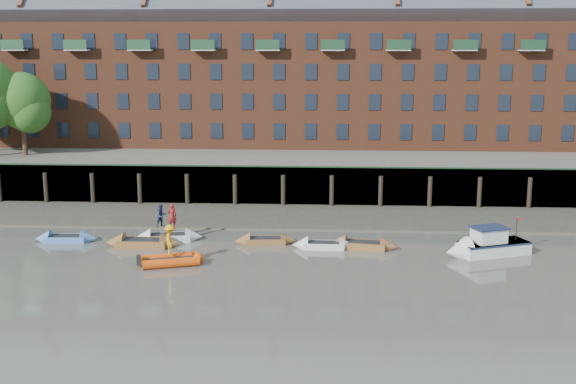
# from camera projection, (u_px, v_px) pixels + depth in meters

# --- Properties ---
(ground) EXTENTS (220.00, 220.00, 0.00)m
(ground) POSITION_uv_depth(u_px,v_px,m) (221.00, 295.00, 38.53)
(ground) COLOR #5B564E
(ground) RESTS_ON ground
(foreshore) EXTENTS (110.00, 8.00, 0.50)m
(foreshore) POSITION_uv_depth(u_px,v_px,m) (255.00, 216.00, 56.14)
(foreshore) COLOR #3D382F
(foreshore) RESTS_ON ground
(mud_band) EXTENTS (110.00, 1.60, 0.10)m
(mud_band) POSITION_uv_depth(u_px,v_px,m) (250.00, 227.00, 52.81)
(mud_band) COLOR #4C4336
(mud_band) RESTS_ON ground
(river_wall) EXTENTS (110.00, 1.23, 3.30)m
(river_wall) POSITION_uv_depth(u_px,v_px,m) (260.00, 185.00, 60.10)
(river_wall) COLOR #2D2A26
(river_wall) RESTS_ON ground
(bank_terrace) EXTENTS (110.00, 28.00, 3.20)m
(bank_terrace) POSITION_uv_depth(u_px,v_px,m) (272.00, 160.00, 73.42)
(bank_terrace) COLOR #5E594D
(bank_terrace) RESTS_ON ground
(apartment_terrace) EXTENTS (80.60, 15.56, 20.98)m
(apartment_terrace) POSITION_uv_depth(u_px,v_px,m) (272.00, 47.00, 72.13)
(apartment_terrace) COLOR brown
(apartment_terrace) RESTS_ON bank_terrace
(rowboat_1) EXTENTS (4.30, 1.52, 1.23)m
(rowboat_1) POSITION_uv_depth(u_px,v_px,m) (66.00, 239.00, 48.89)
(rowboat_1) COLOR #4C79BB
(rowboat_1) RESTS_ON ground
(rowboat_2) EXTENTS (5.02, 1.46, 1.45)m
(rowboat_2) POSITION_uv_depth(u_px,v_px,m) (143.00, 243.00, 47.67)
(rowboat_2) COLOR brown
(rowboat_2) RESTS_ON ground
(rowboat_3) EXTENTS (4.82, 2.11, 1.35)m
(rowboat_3) POSITION_uv_depth(u_px,v_px,m) (168.00, 237.00, 49.12)
(rowboat_3) COLOR silver
(rowboat_3) RESTS_ON ground
(rowboat_4) EXTENTS (4.23, 1.61, 1.20)m
(rowboat_4) POSITION_uv_depth(u_px,v_px,m) (265.00, 241.00, 48.37)
(rowboat_4) COLOR brown
(rowboat_4) RESTS_ON ground
(rowboat_5) EXTENTS (4.15, 1.24, 1.20)m
(rowboat_5) POSITION_uv_depth(u_px,v_px,m) (324.00, 245.00, 47.31)
(rowboat_5) COLOR silver
(rowboat_5) RESTS_ON ground
(rowboat_6) EXTENTS (4.72, 2.09, 1.32)m
(rowboat_6) POSITION_uv_depth(u_px,v_px,m) (363.00, 245.00, 47.28)
(rowboat_6) COLOR brown
(rowboat_6) RESTS_ON ground
(rib_tender) EXTENTS (3.83, 2.72, 0.65)m
(rib_tender) POSITION_uv_depth(u_px,v_px,m) (173.00, 260.00, 43.82)
(rib_tender) COLOR #D7450A
(rib_tender) RESTS_ON ground
(motor_launch) EXTENTS (5.93, 3.76, 2.33)m
(motor_launch) POSITION_uv_depth(u_px,v_px,m) (481.00, 246.00, 45.62)
(motor_launch) COLOR silver
(motor_launch) RESTS_ON ground
(person_rower_a) EXTENTS (0.71, 0.57, 1.70)m
(person_rower_a) POSITION_uv_depth(u_px,v_px,m) (172.00, 216.00, 48.79)
(person_rower_a) COLOR maroon
(person_rower_a) RESTS_ON rowboat_3
(person_rower_b) EXTENTS (0.96, 0.96, 1.57)m
(person_rower_b) POSITION_uv_depth(u_px,v_px,m) (161.00, 216.00, 49.10)
(person_rower_b) COLOR #19233F
(person_rower_b) RESTS_ON rowboat_3
(person_rib_crew) EXTENTS (0.95, 1.34, 1.87)m
(person_rib_crew) POSITION_uv_depth(u_px,v_px,m) (170.00, 240.00, 43.62)
(person_rib_crew) COLOR orange
(person_rib_crew) RESTS_ON rib_tender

